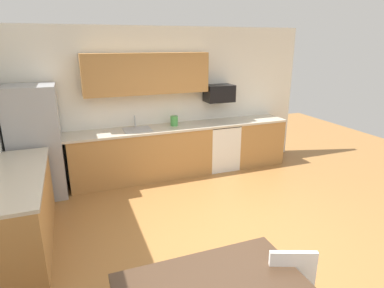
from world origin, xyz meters
The scene contains 14 objects.
ground_plane centered at (0.00, 0.00, 0.00)m, with size 12.00×12.00×0.00m, color #9E6B38.
wall_back centered at (0.00, 2.65, 1.35)m, with size 5.80×0.10×2.70m, color white.
cabinet_run_back centered at (-0.48, 2.30, 0.45)m, with size 2.54×0.60×0.90m, color #AD7A42.
cabinet_run_back_right centered at (1.90, 2.30, 0.45)m, with size 1.01×0.60×0.90m, color #AD7A42.
cabinet_run_left centered at (-2.30, 0.80, 0.45)m, with size 0.60×2.00×0.90m, color #AD7A42.
countertop_back centered at (0.00, 2.30, 0.92)m, with size 4.80×0.64×0.04m, color beige.
countertop_left centered at (-2.30, 0.80, 0.92)m, with size 0.64×2.00×0.04m, color beige.
upper_cabinets_back centered at (-0.30, 2.43, 1.90)m, with size 2.20×0.34×0.70m, color #AD7A42.
refrigerator centered at (-2.18, 2.22, 0.90)m, with size 0.76×0.70×1.81m, color #9EA0A5.
oven_range centered at (1.09, 2.30, 0.46)m, with size 0.60×0.60×0.91m.
microwave centered at (1.09, 2.40, 1.48)m, with size 0.54×0.36×0.32m, color black.
sink_basin centered at (-0.54, 2.30, 0.88)m, with size 0.48×0.40×0.14m, color #A5A8AD.
sink_faucet centered at (-0.54, 2.48, 1.04)m, with size 0.02×0.02×0.24m, color #B2B5BA.
kettle centered at (0.16, 2.35, 1.02)m, with size 0.14×0.14×0.20m, color #4CA54C.
Camera 1 is at (-1.60, -3.20, 2.43)m, focal length 30.13 mm.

